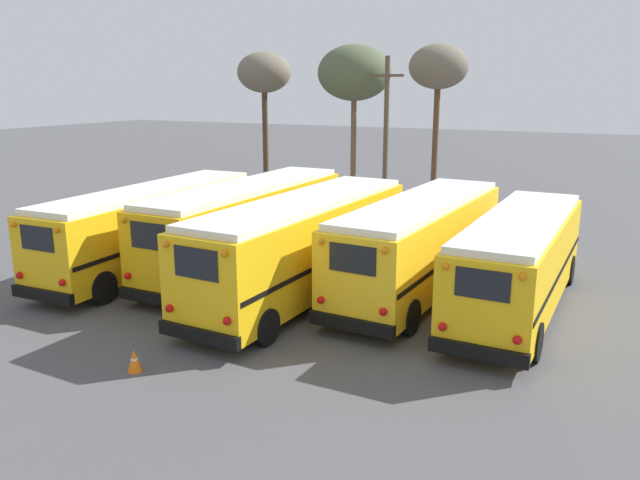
# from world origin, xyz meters

# --- Properties ---
(ground_plane) EXTENTS (160.00, 160.00, 0.00)m
(ground_plane) POSITION_xyz_m (0.00, 0.00, 0.00)
(ground_plane) COLOR #4C4C4F
(school_bus_0) EXTENTS (2.70, 10.62, 3.08)m
(school_bus_0) POSITION_xyz_m (-6.53, -0.89, 1.69)
(school_bus_0) COLOR yellow
(school_bus_0) RESTS_ON ground
(school_bus_1) EXTENTS (2.59, 10.87, 3.23)m
(school_bus_1) POSITION_xyz_m (-3.26, 0.60, 1.75)
(school_bus_1) COLOR #EAAA0F
(school_bus_1) RESTS_ON ground
(school_bus_2) EXTENTS (3.04, 11.00, 3.24)m
(school_bus_2) POSITION_xyz_m (-0.00, -1.14, 1.76)
(school_bus_2) COLOR yellow
(school_bus_2) RESTS_ON ground
(school_bus_3) EXTENTS (3.11, 10.45, 3.12)m
(school_bus_3) POSITION_xyz_m (3.26, 0.96, 1.70)
(school_bus_3) COLOR yellow
(school_bus_3) RESTS_ON ground
(school_bus_4) EXTENTS (2.71, 9.90, 2.97)m
(school_bus_4) POSITION_xyz_m (6.53, 0.41, 1.63)
(school_bus_4) COLOR yellow
(school_bus_4) RESTS_ON ground
(utility_pole) EXTENTS (1.80, 0.27, 8.22)m
(utility_pole) POSITION_xyz_m (-2.46, 12.96, 4.29)
(utility_pole) COLOR brown
(utility_pole) RESTS_ON ground
(bare_tree_0) EXTENTS (3.26, 3.26, 8.73)m
(bare_tree_0) POSITION_xyz_m (-11.22, 15.17, 7.39)
(bare_tree_0) COLOR #473323
(bare_tree_0) RESTS_ON ground
(bare_tree_1) EXTENTS (4.11, 4.11, 8.96)m
(bare_tree_1) POSITION_xyz_m (-5.06, 14.68, 7.37)
(bare_tree_1) COLOR brown
(bare_tree_1) RESTS_ON ground
(bare_tree_2) EXTENTS (3.54, 3.54, 9.16)m
(bare_tree_2) POSITION_xyz_m (-1.52, 19.17, 7.72)
(bare_tree_2) COLOR brown
(bare_tree_2) RESTS_ON ground
(traffic_cone) EXTENTS (0.36, 0.36, 0.57)m
(traffic_cone) POSITION_xyz_m (-1.06, -8.02, 0.29)
(traffic_cone) COLOR orange
(traffic_cone) RESTS_ON ground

